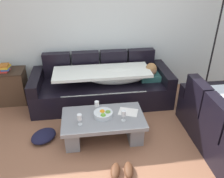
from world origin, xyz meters
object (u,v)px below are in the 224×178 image
Objects in this scene: open_magazine at (128,112)px; fruit_bowl at (103,114)px; wine_glass_far_back at (97,104)px; couch_along_wall at (104,86)px; side_cabinet at (7,87)px; crumpled_garment at (44,136)px; coffee_table at (103,125)px; pair_of_shoes at (122,170)px; book_stack_on_cabinet at (5,68)px; wine_glass_near_right at (124,114)px; floor_lamp at (214,39)px; wine_glass_near_left at (80,118)px.

fruit_bowl is at bearing -151.60° from open_magazine.
fruit_bowl is 0.19m from wine_glass_far_back.
couch_along_wall is 3.49× the size of side_cabinet.
crumpled_garment is (-0.91, 0.06, -0.36)m from fruit_bowl.
couch_along_wall is 2.10× the size of coffee_table.
fruit_bowl is 0.70× the size of crumpled_garment.
open_magazine is 0.83× the size of pair_of_shoes.
coffee_table is 2.11m from side_cabinet.
couch_along_wall is at bearing 83.48° from fruit_bowl.
book_stack_on_cabinet is at bearing 131.86° from pair_of_shoes.
wine_glass_near_right reaches higher than crumpled_garment.
open_magazine is (0.39, 0.07, 0.15)m from coffee_table.
crumpled_garment is (-1.18, 0.20, -0.44)m from wine_glass_near_right.
crumpled_garment is (-1.03, -0.98, -0.27)m from couch_along_wall.
wine_glass_near_right is 1.00× the size of wine_glass_far_back.
floor_lamp is at bearing 33.45° from wine_glass_near_right.
open_magazine is at bearing -30.36° from side_cabinet.
couch_along_wall is 15.15× the size of wine_glass_near_left.
wine_glass_near_right is 0.76m from pair_of_shoes.
side_cabinet is at bearing 144.42° from wine_glass_near_right.
pair_of_shoes is (-0.22, -0.79, -0.34)m from open_magazine.
couch_along_wall is at bearing 68.71° from wine_glass_near_left.
wine_glass_far_back is at bearing 6.52° from crumpled_garment.
side_cabinet is (-1.34, 1.41, -0.17)m from wine_glass_near_left.
wine_glass_near_left is at bearing -179.06° from wine_glass_near_right.
coffee_table is at bearing -65.98° from wine_glass_far_back.
book_stack_on_cabinet is 0.12× the size of floor_lamp.
wine_glass_far_back reaches higher than pair_of_shoes.
couch_along_wall is 8.98× the size of fruit_bowl.
couch_along_wall is 1.05m from fruit_bowl.
floor_lamp is 4.88× the size of crumpled_garment.
coffee_table is 0.18m from fruit_bowl.
pair_of_shoes is at bearing -78.14° from fruit_bowl.
side_cabinet reaches higher than coffee_table.
couch_along_wall is 2.19m from floor_lamp.
pair_of_shoes is (0.16, -0.72, -0.19)m from coffee_table.
fruit_bowl is at bearing 23.62° from wine_glass_near_left.
side_cabinet is at bearing 122.92° from crumpled_garment.
coffee_table is at bearing -96.82° from couch_along_wall.
couch_along_wall is at bearing 83.18° from coffee_table.
side_cabinet reaches higher than crumpled_garment.
couch_along_wall reaches higher than fruit_bowl.
side_cabinet is 0.37× the size of floor_lamp.
coffee_table is at bearing -114.22° from fruit_bowl.
side_cabinet is at bearing 145.39° from wine_glass_far_back.
wine_glass_near_left is 0.23× the size of side_cabinet.
side_cabinet is (-1.96, 1.40, -0.17)m from wine_glass_near_right.
fruit_bowl is at bearing 65.78° from coffee_table.
coffee_table is 2.60m from floor_lamp.
couch_along_wall is 8.98× the size of open_magazine.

